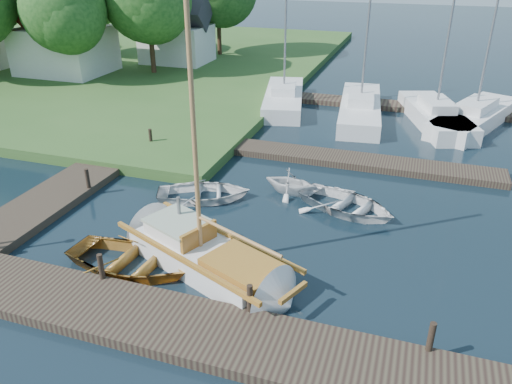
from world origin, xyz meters
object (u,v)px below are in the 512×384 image
(sailboat, at_px, (209,259))
(house_c, at_px, (176,35))
(mooring_post_2, at_px, (250,298))
(dinghy, at_px, (128,257))
(tender_a, at_px, (204,191))
(mooring_post_3, at_px, (431,337))
(tender_c, at_px, (347,202))
(marina_boat_2, at_px, (435,114))
(mooring_post_5, at_px, (151,137))
(house_a, at_px, (63,38))
(mooring_post_4, at_px, (88,178))
(marina_boat_3, at_px, (475,115))
(marina_boat_0, at_px, (284,97))
(tender_b, at_px, (291,180))
(tree_2, at_px, (64,8))
(marina_boat_1, at_px, (360,107))
(mooring_post_1, at_px, (101,266))

(sailboat, xyz_separation_m, house_c, (-13.56, 25.19, 2.24))
(mooring_post_2, height_order, dinghy, mooring_post_2)
(tender_a, bearing_deg, mooring_post_3, -147.44)
(tender_a, xyz_separation_m, tender_c, (5.45, 0.80, 0.02))
(mooring_post_2, distance_m, marina_boat_2, 19.08)
(mooring_post_5, height_order, house_a, house_a)
(mooring_post_4, height_order, marina_boat_3, marina_boat_3)
(marina_boat_2, relative_size, marina_boat_3, 0.89)
(marina_boat_0, bearing_deg, tender_b, -175.81)
(mooring_post_3, distance_m, tender_b, 9.39)
(mooring_post_2, bearing_deg, dinghy, 166.73)
(sailboat, relative_size, tree_2, 1.26)
(dinghy, distance_m, tree_2, 24.09)
(marina_boat_0, bearing_deg, house_a, 71.48)
(mooring_post_4, bearing_deg, tender_a, 13.35)
(mooring_post_5, xyz_separation_m, sailboat, (6.56, -8.19, -0.36))
(tender_c, relative_size, tree_2, 0.48)
(tender_a, relative_size, marina_boat_3, 0.30)
(tree_2, bearing_deg, house_a, 135.75)
(mooring_post_4, xyz_separation_m, tree_2, (-11.00, 14.05, 4.55))
(sailboat, xyz_separation_m, tender_c, (3.39, 5.06, 0.04))
(mooring_post_2, distance_m, sailboat, 2.68)
(tender_b, distance_m, marina_boat_2, 12.13)
(sailboat, distance_m, marina_boat_1, 16.99)
(marina_boat_1, xyz_separation_m, house_a, (-21.79, 2.35, 2.41))
(dinghy, distance_m, tender_a, 5.07)
(mooring_post_4, relative_size, tender_a, 0.22)
(mooring_post_2, xyz_separation_m, mooring_post_3, (4.50, 0.00, 0.00))
(dinghy, relative_size, tree_2, 0.51)
(marina_boat_0, bearing_deg, marina_boat_1, -110.47)
(dinghy, bearing_deg, mooring_post_5, 30.02)
(mooring_post_5, bearing_deg, sailboat, -51.32)
(mooring_post_1, bearing_deg, marina_boat_0, 89.91)
(mooring_post_2, relative_size, house_a, 0.13)
(tender_c, bearing_deg, dinghy, 157.22)
(house_a, bearing_deg, dinghy, -49.25)
(mooring_post_1, height_order, marina_boat_0, marina_boat_0)
(mooring_post_3, height_order, house_c, house_c)
(tender_a, relative_size, house_a, 0.57)
(sailboat, bearing_deg, mooring_post_3, 7.79)
(mooring_post_2, distance_m, mooring_post_3, 4.50)
(mooring_post_4, xyz_separation_m, sailboat, (6.56, -3.19, -0.36))
(mooring_post_2, height_order, tender_b, tender_b)
(tree_2, bearing_deg, mooring_post_5, -39.45)
(house_c, distance_m, tree_2, 9.29)
(mooring_post_5, relative_size, marina_boat_0, 0.07)
(mooring_post_4, relative_size, house_a, 0.13)
(mooring_post_1, bearing_deg, dinghy, 77.55)
(marina_boat_1, bearing_deg, sailboat, 165.83)
(tree_2, bearing_deg, marina_boat_1, -1.16)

